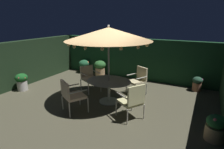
{
  "coord_description": "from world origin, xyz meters",
  "views": [
    {
      "loc": [
        3.0,
        -4.92,
        2.71
      ],
      "look_at": [
        0.25,
        0.39,
        0.9
      ],
      "focal_mm": 29.83,
      "sensor_mm": 36.0,
      "label": 1
    }
  ],
  "objects_px": {
    "patio_chair_northeast": "(139,79)",
    "potted_plant_front_corner": "(197,83)",
    "patio_chair_southeast": "(71,94)",
    "potted_plant_right_far": "(22,81)",
    "patio_umbrella": "(109,34)",
    "patio_dining_table": "(109,85)",
    "patio_chair_east": "(89,76)",
    "potted_plant_back_center": "(84,66)",
    "potted_plant_right_near": "(100,67)",
    "potted_plant_back_left": "(216,128)",
    "patio_chair_north": "(132,99)"
  },
  "relations": [
    {
      "from": "patio_chair_northeast",
      "to": "potted_plant_front_corner",
      "type": "xyz_separation_m",
      "value": [
        1.93,
        1.28,
        -0.27
      ]
    },
    {
      "from": "patio_chair_southeast",
      "to": "potted_plant_right_far",
      "type": "distance_m",
      "value": 2.9
    },
    {
      "from": "patio_umbrella",
      "to": "potted_plant_right_far",
      "type": "relative_size",
      "value": 4.0
    },
    {
      "from": "potted_plant_right_far",
      "to": "patio_chair_northeast",
      "type": "bearing_deg",
      "value": 23.36
    },
    {
      "from": "potted_plant_right_far",
      "to": "potted_plant_front_corner",
      "type": "bearing_deg",
      "value": 26.84
    },
    {
      "from": "patio_dining_table",
      "to": "patio_chair_southeast",
      "type": "distance_m",
      "value": 1.31
    },
    {
      "from": "patio_chair_east",
      "to": "potted_plant_back_center",
      "type": "relative_size",
      "value": 1.43
    },
    {
      "from": "potted_plant_back_center",
      "to": "potted_plant_right_near",
      "type": "height_order",
      "value": "potted_plant_right_near"
    },
    {
      "from": "patio_chair_east",
      "to": "patio_dining_table",
      "type": "bearing_deg",
      "value": -26.31
    },
    {
      "from": "potted_plant_right_far",
      "to": "patio_dining_table",
      "type": "bearing_deg",
      "value": 10.28
    },
    {
      "from": "patio_umbrella",
      "to": "potted_plant_back_left",
      "type": "bearing_deg",
      "value": -12.69
    },
    {
      "from": "patio_chair_northeast",
      "to": "potted_plant_back_center",
      "type": "bearing_deg",
      "value": 158.06
    },
    {
      "from": "patio_umbrella",
      "to": "potted_plant_front_corner",
      "type": "distance_m",
      "value": 4.03
    },
    {
      "from": "patio_chair_southeast",
      "to": "potted_plant_right_far",
      "type": "height_order",
      "value": "patio_chair_southeast"
    },
    {
      "from": "potted_plant_front_corner",
      "to": "potted_plant_right_far",
      "type": "bearing_deg",
      "value": -153.16
    },
    {
      "from": "patio_chair_southeast",
      "to": "potted_plant_back_left",
      "type": "relative_size",
      "value": 1.58
    },
    {
      "from": "potted_plant_back_left",
      "to": "potted_plant_right_near",
      "type": "distance_m",
      "value": 5.9
    },
    {
      "from": "patio_chair_north",
      "to": "potted_plant_right_near",
      "type": "bearing_deg",
      "value": 132.69
    },
    {
      "from": "patio_chair_north",
      "to": "potted_plant_right_near",
      "type": "distance_m",
      "value": 4.33
    },
    {
      "from": "patio_chair_north",
      "to": "patio_chair_southeast",
      "type": "bearing_deg",
      "value": -166.18
    },
    {
      "from": "patio_dining_table",
      "to": "potted_plant_right_near",
      "type": "bearing_deg",
      "value": 126.42
    },
    {
      "from": "potted_plant_front_corner",
      "to": "patio_umbrella",
      "type": "bearing_deg",
      "value": -136.49
    },
    {
      "from": "patio_dining_table",
      "to": "potted_plant_right_far",
      "type": "height_order",
      "value": "patio_dining_table"
    },
    {
      "from": "potted_plant_back_left",
      "to": "potted_plant_front_corner",
      "type": "distance_m",
      "value": 3.19
    },
    {
      "from": "patio_dining_table",
      "to": "patio_chair_northeast",
      "type": "height_order",
      "value": "patio_chair_northeast"
    },
    {
      "from": "patio_chair_northeast",
      "to": "patio_chair_southeast",
      "type": "xyz_separation_m",
      "value": [
        -1.28,
        -2.29,
        0.0
      ]
    },
    {
      "from": "patio_umbrella",
      "to": "patio_chair_southeast",
      "type": "xyz_separation_m",
      "value": [
        -0.65,
        -1.14,
        -1.67
      ]
    },
    {
      "from": "potted_plant_right_near",
      "to": "potted_plant_right_far",
      "type": "relative_size",
      "value": 1.09
    },
    {
      "from": "patio_chair_east",
      "to": "potted_plant_back_left",
      "type": "height_order",
      "value": "patio_chair_east"
    },
    {
      "from": "patio_chair_southeast",
      "to": "potted_plant_back_center",
      "type": "bearing_deg",
      "value": 120.53
    },
    {
      "from": "patio_chair_southeast",
      "to": "potted_plant_back_left",
      "type": "height_order",
      "value": "patio_chair_southeast"
    },
    {
      "from": "patio_dining_table",
      "to": "patio_chair_north",
      "type": "distance_m",
      "value": 1.32
    },
    {
      "from": "potted_plant_right_near",
      "to": "potted_plant_front_corner",
      "type": "xyz_separation_m",
      "value": [
        4.38,
        -0.04,
        -0.09
      ]
    },
    {
      "from": "patio_dining_table",
      "to": "patio_umbrella",
      "type": "bearing_deg",
      "value": -47.48
    },
    {
      "from": "patio_chair_north",
      "to": "potted_plant_right_far",
      "type": "height_order",
      "value": "patio_chair_north"
    },
    {
      "from": "patio_chair_north",
      "to": "potted_plant_back_center",
      "type": "height_order",
      "value": "patio_chair_north"
    },
    {
      "from": "patio_chair_north",
      "to": "patio_chair_northeast",
      "type": "height_order",
      "value": "patio_chair_north"
    },
    {
      "from": "patio_chair_north",
      "to": "potted_plant_right_near",
      "type": "relative_size",
      "value": 1.41
    },
    {
      "from": "patio_chair_east",
      "to": "potted_plant_front_corner",
      "type": "relative_size",
      "value": 1.68
    },
    {
      "from": "patio_dining_table",
      "to": "potted_plant_back_left",
      "type": "relative_size",
      "value": 2.4
    },
    {
      "from": "patio_chair_east",
      "to": "patio_umbrella",
      "type": "bearing_deg",
      "value": -26.31
    },
    {
      "from": "patio_umbrella",
      "to": "patio_chair_north",
      "type": "xyz_separation_m",
      "value": [
        1.11,
        -0.71,
        -1.65
      ]
    },
    {
      "from": "potted_plant_front_corner",
      "to": "potted_plant_right_far",
      "type": "xyz_separation_m",
      "value": [
        -6.05,
        -3.06,
        0.07
      ]
    },
    {
      "from": "patio_chair_northeast",
      "to": "patio_chair_southeast",
      "type": "bearing_deg",
      "value": -119.12
    },
    {
      "from": "potted_plant_right_near",
      "to": "potted_plant_back_left",
      "type": "bearing_deg",
      "value": -32.61
    },
    {
      "from": "potted_plant_back_left",
      "to": "patio_chair_southeast",
      "type": "bearing_deg",
      "value": -173.47
    },
    {
      "from": "potted_plant_back_left",
      "to": "potted_plant_front_corner",
      "type": "relative_size",
      "value": 1.11
    },
    {
      "from": "patio_umbrella",
      "to": "patio_chair_east",
      "type": "bearing_deg",
      "value": 153.69
    },
    {
      "from": "patio_chair_north",
      "to": "potted_plant_back_left",
      "type": "xyz_separation_m",
      "value": [
        2.03,
        0.0,
        -0.28
      ]
    },
    {
      "from": "potted_plant_right_far",
      "to": "patio_chair_east",
      "type": "bearing_deg",
      "value": 27.6
    }
  ]
}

